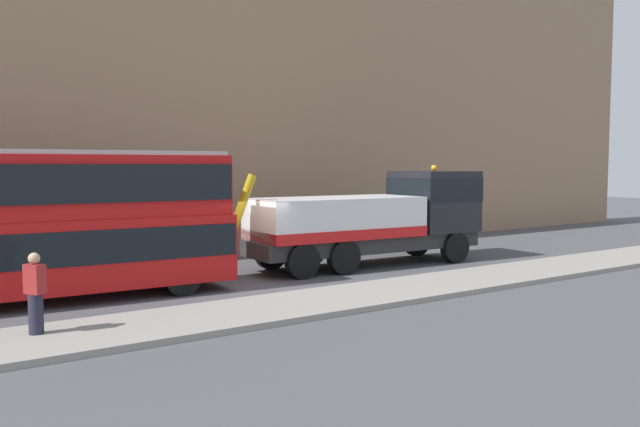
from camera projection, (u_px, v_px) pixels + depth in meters
ground_plane at (241, 282)px, 20.38m from camera, size 120.00×120.00×0.00m
near_kerb at (316, 302)px, 16.92m from camera, size 60.00×2.80×0.15m
building_facade at (160, 52)px, 25.28m from camera, size 60.00×1.50×16.00m
recovery_tow_truck at (377, 217)px, 23.65m from camera, size 10.20×3.11×3.67m
double_decker_bus at (24, 220)px, 16.91m from camera, size 11.14×3.13×4.06m
pedestrian_onlooker at (35, 294)px, 13.43m from camera, size 0.43×0.48×1.71m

